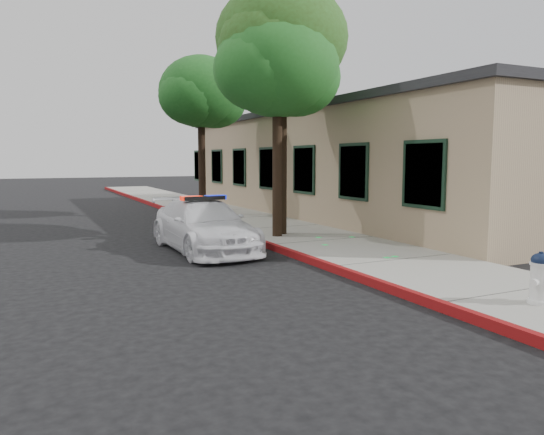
{
  "coord_description": "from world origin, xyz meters",
  "views": [
    {
      "loc": [
        -5.62,
        -8.84,
        2.32
      ],
      "look_at": [
        -0.07,
        2.78,
        0.87
      ],
      "focal_mm": 34.3,
      "sensor_mm": 36.0,
      "label": 1
    }
  ],
  "objects": [
    {
      "name": "ground",
      "position": [
        0.0,
        0.0,
        0.0
      ],
      "size": [
        120.0,
        120.0,
        0.0
      ],
      "primitive_type": "plane",
      "color": "black",
      "rests_on": "ground"
    },
    {
      "name": "sidewalk",
      "position": [
        1.6,
        3.0,
        0.07
      ],
      "size": [
        3.2,
        60.0,
        0.15
      ],
      "primitive_type": "cube",
      "color": "gray",
      "rests_on": "ground"
    },
    {
      "name": "red_curb",
      "position": [
        0.06,
        3.0,
        0.08
      ],
      "size": [
        0.14,
        60.0,
        0.16
      ],
      "primitive_type": "cube",
      "color": "maroon",
      "rests_on": "ground"
    },
    {
      "name": "clapboard_building",
      "position": [
        6.69,
        9.0,
        2.13
      ],
      "size": [
        7.3,
        20.89,
        4.24
      ],
      "color": "tan",
      "rests_on": "ground"
    },
    {
      "name": "police_car",
      "position": [
        -1.56,
        3.68,
        0.65
      ],
      "size": [
        1.91,
        4.48,
        1.41
      ],
      "rotation": [
        0.0,
        0.0,
        0.03
      ],
      "color": "white",
      "rests_on": "ground"
    },
    {
      "name": "fire_hydrant",
      "position": [
        1.32,
        -3.67,
        0.55
      ],
      "size": [
        0.46,
        0.4,
        0.79
      ],
      "rotation": [
        0.0,
        0.0,
        0.26
      ],
      "color": "silver",
      "rests_on": "sidewalk"
    },
    {
      "name": "street_tree_near",
      "position": [
        0.8,
        4.24,
        4.76
      ],
      "size": [
        3.71,
        3.38,
        6.18
      ],
      "rotation": [
        0.0,
        0.0,
        -0.4
      ],
      "color": "black",
      "rests_on": "sidewalk"
    },
    {
      "name": "street_tree_mid",
      "position": [
        1.11,
        4.64,
        5.5
      ],
      "size": [
        3.85,
        3.75,
        7.1
      ],
      "rotation": [
        0.0,
        0.0,
        0.07
      ],
      "color": "black",
      "rests_on": "sidewalk"
    },
    {
      "name": "street_tree_far",
      "position": [
        0.73,
        10.72,
        4.75
      ],
      "size": [
        3.5,
        3.24,
        6.12
      ],
      "rotation": [
        0.0,
        0.0,
        -0.25
      ],
      "color": "black",
      "rests_on": "sidewalk"
    }
  ]
}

